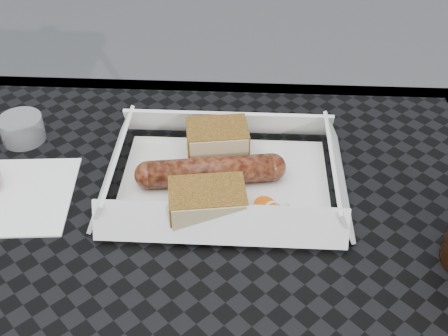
# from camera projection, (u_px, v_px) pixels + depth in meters

# --- Properties ---
(food_tray) EXTENTS (0.22, 0.15, 0.00)m
(food_tray) POSITION_uv_depth(u_px,v_px,m) (224.00, 182.00, 0.60)
(food_tray) COLOR white
(food_tray) RESTS_ON patio_table
(bratwurst) EXTENTS (0.16, 0.05, 0.03)m
(bratwurst) POSITION_uv_depth(u_px,v_px,m) (211.00, 171.00, 0.59)
(bratwurst) COLOR brown
(bratwurst) RESTS_ON food_tray
(bread_near) EXTENTS (0.07, 0.06, 0.04)m
(bread_near) POSITION_uv_depth(u_px,v_px,m) (217.00, 142.00, 0.62)
(bread_near) COLOR brown
(bread_near) RESTS_ON food_tray
(bread_far) EXTENTS (0.08, 0.06, 0.04)m
(bread_far) POSITION_uv_depth(u_px,v_px,m) (207.00, 204.00, 0.54)
(bread_far) COLOR brown
(bread_far) RESTS_ON food_tray
(veg_garnish) EXTENTS (0.03, 0.03, 0.00)m
(veg_garnish) POSITION_uv_depth(u_px,v_px,m) (278.00, 217.00, 0.55)
(veg_garnish) COLOR #DC4E09
(veg_garnish) RESTS_ON food_tray
(napkin) EXTENTS (0.13, 0.13, 0.00)m
(napkin) POSITION_uv_depth(u_px,v_px,m) (14.00, 196.00, 0.59)
(napkin) COLOR white
(napkin) RESTS_ON patio_table
(condiment_cup_empty) EXTENTS (0.05, 0.05, 0.03)m
(condiment_cup_empty) POSITION_uv_depth(u_px,v_px,m) (22.00, 129.00, 0.65)
(condiment_cup_empty) COLOR silver
(condiment_cup_empty) RESTS_ON patio_table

